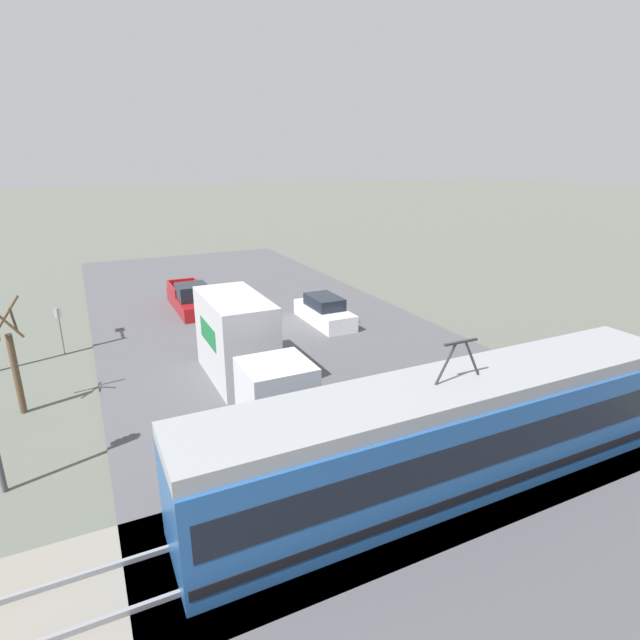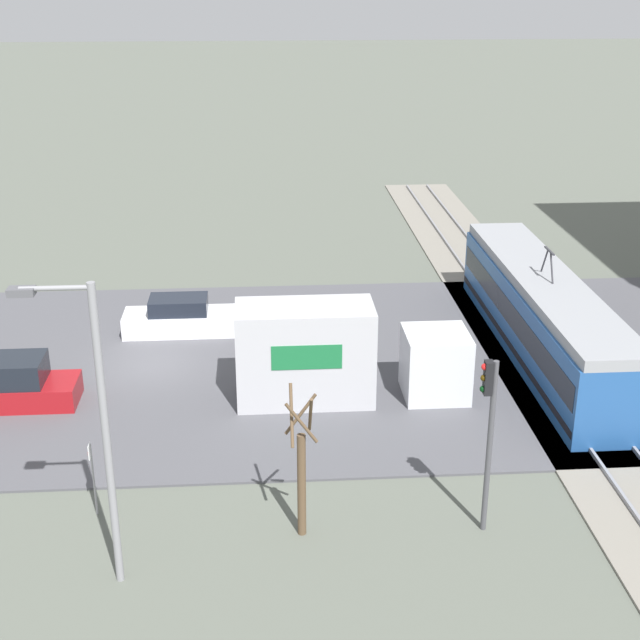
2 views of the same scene
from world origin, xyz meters
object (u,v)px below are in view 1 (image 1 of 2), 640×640
Objects in this scene: light_rail_tram at (452,433)px; pickup_truck at (191,299)px; box_truck at (244,350)px; sedan_car_0 at (324,312)px; street_tree at (14,363)px; no_parking_sign at (60,327)px.

light_rail_tram is 2.73× the size of pickup_truck.
box_truck is (3.44, -8.60, 0.09)m from light_rail_tram.
light_rail_tram is 3.36× the size of sedan_car_0.
pickup_truck is 1.23× the size of sedan_car_0.
sedan_car_0 is 1.06× the size of street_tree.
light_rail_tram is 20.96m from pickup_truck.
no_parking_sign is (13.45, -1.39, 0.68)m from sedan_car_0.
street_tree is 1.93× the size of no_parking_sign.
pickup_truck is at bearing -129.15° from street_tree.
street_tree is (11.59, -10.29, 0.38)m from light_rail_tram.
box_truck is at bearing 88.45° from pickup_truck.
pickup_truck is 13.49m from street_tree.
light_rail_tram is at bearing 111.80° from box_truck.
no_parking_sign is (10.23, -16.17, -0.24)m from light_rail_tram.
pickup_truck is at bearing -81.45° from light_rail_tram.
street_tree is (8.15, -1.69, 0.29)m from box_truck.
box_truck is 9.14m from sedan_car_0.
light_rail_tram reaches higher than sedan_car_0.
street_tree is at bearing -11.72° from box_truck.
sedan_car_0 is (-6.33, 5.92, -0.02)m from pickup_truck.
light_rail_tram reaches higher than box_truck.
street_tree is at bearing 16.86° from sedan_car_0.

